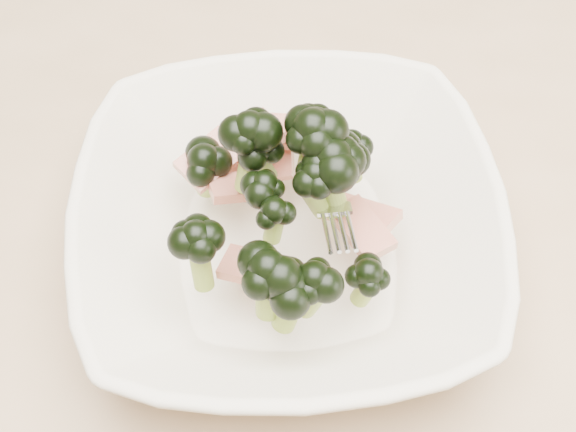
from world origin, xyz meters
name	(u,v)px	position (x,y,z in m)	size (l,w,h in m)	color
dining_table	(387,368)	(0.00, 0.00, 0.65)	(1.20, 0.80, 0.75)	tan
broccoli_dish	(289,225)	(-0.08, 0.03, 0.79)	(0.32, 0.32, 0.13)	beige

